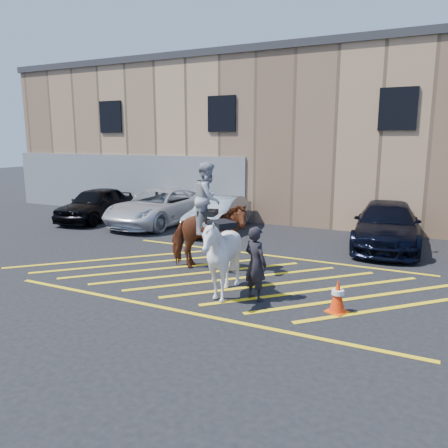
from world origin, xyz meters
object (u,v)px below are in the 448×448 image
at_px(car_black_suv, 96,204).
at_px(traffic_cone, 338,296).
at_px(car_white_pickup, 159,207).
at_px(handler, 255,263).
at_px(car_silver_sedan, 218,214).
at_px(mounted_bay, 208,228).
at_px(car_blue_suv, 387,225).
at_px(saddled_white, 222,257).

bearing_deg(car_black_suv, traffic_cone, -34.38).
height_order(car_white_pickup, handler, handler).
xyz_separation_m(car_black_suv, handler, (9.95, -5.93, 0.11)).
distance_m(car_silver_sedan, mounted_bay, 5.20).
relative_size(car_black_suv, handler, 2.56).
distance_m(car_white_pickup, car_blue_suv, 9.02).
bearing_deg(car_silver_sedan, handler, -61.73).
relative_size(car_white_pickup, mounted_bay, 1.80).
bearing_deg(handler, car_black_suv, -8.22).
xyz_separation_m(car_silver_sedan, traffic_cone, (5.90, -6.22, -0.30)).
relative_size(car_white_pickup, handler, 3.18).
xyz_separation_m(car_black_suv, mounted_bay, (7.95, -4.41, 0.46)).
distance_m(handler, traffic_cone, 1.88).
height_order(saddled_white, traffic_cone, saddled_white).
relative_size(car_black_suv, car_silver_sedan, 1.06).
relative_size(car_black_suv, car_blue_suv, 0.86).
distance_m(car_silver_sedan, car_blue_suv, 6.17).
bearing_deg(mounted_bay, handler, -37.24).
xyz_separation_m(car_black_suv, car_white_pickup, (3.02, 0.50, 0.01)).
bearing_deg(car_blue_suv, handler, -112.50).
bearing_deg(saddled_white, handler, 17.79).
height_order(handler, saddled_white, saddled_white).
distance_m(car_black_suv, mounted_bay, 9.11).
height_order(car_white_pickup, traffic_cone, car_white_pickup).
bearing_deg(saddled_white, car_blue_suv, 67.43).
height_order(handler, traffic_cone, handler).
distance_m(car_black_suv, handler, 11.59).
relative_size(handler, traffic_cone, 2.29).
bearing_deg(car_blue_suv, mounted_bay, -134.05).
height_order(car_black_suv, car_white_pickup, car_white_pickup).
bearing_deg(car_blue_suv, car_black_suv, 177.99).
bearing_deg(car_white_pickup, traffic_cone, -33.85).
relative_size(car_black_suv, traffic_cone, 5.87).
bearing_deg(traffic_cone, car_silver_sedan, 133.46).
distance_m(car_black_suv, traffic_cone, 13.17).
bearing_deg(saddled_white, mounted_bay, 126.20).
relative_size(car_silver_sedan, car_blue_suv, 0.81).
bearing_deg(car_black_suv, handler, -38.58).
distance_m(handler, mounted_bay, 2.54).
bearing_deg(traffic_cone, car_black_suv, 153.41).
bearing_deg(traffic_cone, handler, -178.79).
bearing_deg(car_white_pickup, handler, -40.54).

